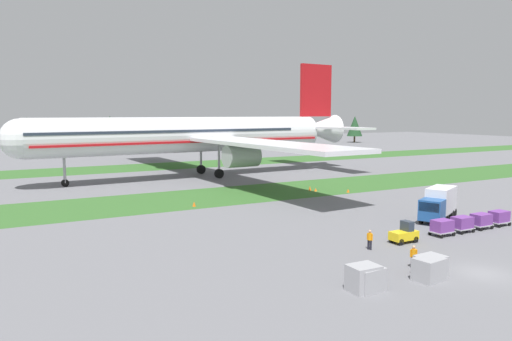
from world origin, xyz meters
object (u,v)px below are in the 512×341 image
Objects in this scene: ground_crew_loader at (370,239)px; taxiway_marker_0 at (316,190)px; ground_crew_marshaller at (414,256)px; taxiway_marker_3 at (194,204)px; cargo_dolly_lead at (442,226)px; cargo_dolly_fourth at (499,217)px; uld_container_2 at (429,269)px; catering_truck at (439,203)px; uld_container_3 at (431,266)px; cargo_dolly_second at (462,223)px; uld_container_1 at (364,278)px; airliner at (199,134)px; baggage_tug at (404,234)px; uld_container_0 at (368,279)px; taxiway_marker_2 at (348,191)px; taxiway_marker_1 at (310,188)px; cargo_dolly_third at (481,220)px.

taxiway_marker_0 is (14.28, 27.94, -0.71)m from ground_crew_loader.
ground_crew_loader is at bearing -117.08° from taxiway_marker_0.
ground_crew_marshaller is 1.00× the size of ground_crew_loader.
taxiway_marker_0 is 0.77× the size of taxiway_marker_3.
cargo_dolly_lead is at bearing 71.38° from ground_crew_loader.
cargo_dolly_fourth is at bearing 47.34° from ground_crew_marshaller.
cargo_dolly_lead is 13.68m from uld_container_2.
taxiway_marker_0 is (-0.15, 22.79, -1.71)m from catering_truck.
taxiway_marker_3 is (-5.47, 32.83, -0.45)m from uld_container_3.
cargo_dolly_second is at bearing -53.60° from taxiway_marker_3.
uld_container_1 reaches higher than cargo_dolly_lead.
airliner is 52.19m from baggage_tug.
taxiway_marker_2 is (24.57, 32.01, -0.53)m from uld_container_0.
cargo_dolly_lead is at bearing 25.35° from uld_container_0.
catering_truck reaches higher than cargo_dolly_fourth.
uld_container_1 is at bearing -91.32° from taxiway_marker_3.
ground_crew_loader is at bearing -115.72° from taxiway_marker_1.
uld_container_0 is 5.14m from uld_container_2.
cargo_dolly_third is at bearing -96.35° from taxiway_marker_2.
cargo_dolly_fourth is (13.72, 0.15, 0.10)m from baggage_tug.
uld_container_1 is 40.53m from taxiway_marker_2.
cargo_dolly_fourth is at bearing 70.76° from ground_crew_loader.
airliner reaches higher than taxiway_marker_0.
cargo_dolly_fourth is at bearing 16.98° from uld_container_1.
taxiway_marker_0 is (9.27, -24.03, -7.62)m from airliner.
uld_container_3 is (-5.81, -59.31, -7.10)m from airliner.
cargo_dolly_lead is at bearing 90.00° from cargo_dolly_third.
baggage_tug is at bearing 79.68° from ground_crew_marshaller.
baggage_tug is 13.63m from uld_container_1.
uld_container_1 is at bearing 106.37° from cargo_dolly_fourth.
uld_container_2 reaches higher than taxiway_marker_0.
catering_truck is 23.91m from taxiway_marker_1.
uld_container_0 is at bearing 123.79° from baggage_tug.
airliner is 60.01m from uld_container_3.
ground_crew_loader reaches higher than cargo_dolly_third.
airliner reaches higher than cargo_dolly_third.
cargo_dolly_third is at bearing 90.00° from cargo_dolly_fourth.
uld_container_2 is 0.95m from uld_container_3.
catering_truck is at bearing -100.01° from taxiway_marker_2.
uld_container_3 is at bearing 34.30° from uld_container_2.
uld_container_2 is 33.70m from taxiway_marker_3.
uld_container_3 is 37.10m from taxiway_marker_2.
uld_container_0 is (-16.06, -7.61, -0.13)m from cargo_dolly_lead.
uld_container_1 is (-21.46, -12.41, -1.08)m from catering_truck.
taxiway_marker_0 is at bearing -73.68° from taxiway_marker_1.
cargo_dolly_third is 1.11× the size of uld_container_0.
uld_container_0 reaches higher than cargo_dolly_fourth.
uld_container_0 reaches higher than taxiway_marker_1.
catering_truck is 24.81m from uld_container_1.
cargo_dolly_lead reaches higher than taxiway_marker_0.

